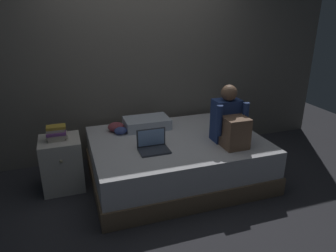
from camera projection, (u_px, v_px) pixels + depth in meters
ground_plane at (169, 193)px, 3.51m from camera, size 8.00×8.00×0.00m
wall_back at (139, 57)px, 4.10m from camera, size 5.60×0.10×2.70m
bed at (176, 159)px, 3.75m from camera, size 2.00×1.50×0.52m
nightstand at (62, 163)px, 3.54m from camera, size 0.44×0.46×0.60m
person_sitting at (230, 122)px, 3.46m from camera, size 0.39×0.44×0.66m
laptop at (153, 145)px, 3.34m from camera, size 0.32×0.23×0.22m
pillow at (147, 123)px, 3.96m from camera, size 0.56×0.36×0.13m
book_stack at (56, 133)px, 3.39m from camera, size 0.22×0.16×0.16m
clothes_pile at (117, 128)px, 3.83m from camera, size 0.21×0.27×0.11m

